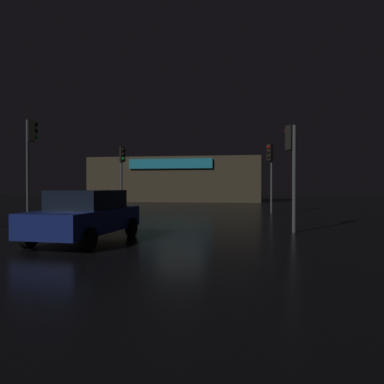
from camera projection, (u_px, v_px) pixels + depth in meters
name	position (u px, v px, depth m)	size (l,w,h in m)	color
ground_plane	(180.00, 219.00, 19.03)	(120.00, 120.00, 0.00)	black
store_building	(177.00, 180.00, 43.62)	(19.72, 8.11, 5.11)	brown
traffic_signal_main	(292.00, 156.00, 13.31)	(0.42, 0.42, 3.95)	#595B60
traffic_signal_opposite	(270.00, 162.00, 23.25)	(0.42, 0.42, 4.45)	#595B60
traffic_signal_cross_left	(122.00, 166.00, 24.81)	(0.42, 0.42, 4.46)	#595B60
traffic_signal_cross_right	(31.00, 147.00, 15.43)	(0.43, 0.41, 4.55)	#595B60
car_near	(86.00, 215.00, 11.14)	(2.26, 4.59, 1.58)	navy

